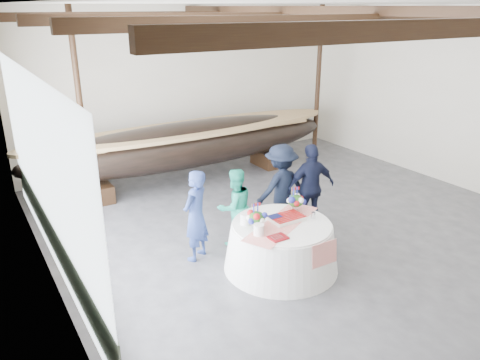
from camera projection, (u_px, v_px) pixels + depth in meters
floor at (320, 237)px, 9.61m from camera, size 10.00×12.00×0.01m
wall_back at (189, 87)px, 13.61m from camera, size 10.00×0.02×4.50m
wall_left at (49, 178)px, 6.36m from camera, size 0.02×12.00×4.50m
ceiling at (336, 3)px, 8.04m from camera, size 10.00×12.00×0.01m
pavilion_structure at (306, 31)px, 8.82m from camera, size 9.80×11.76×4.50m
open_bay at (44, 184)px, 7.33m from camera, size 0.03×7.00×3.20m
longboat_display at (190, 144)px, 12.32m from camera, size 8.67×1.73×1.63m
banquet_table at (281, 246)px, 8.34m from camera, size 2.05×2.05×0.88m
tabletop_items at (276, 214)px, 8.22m from camera, size 1.94×1.34×0.40m
guest_woman_blue at (196, 216)px, 8.52m from camera, size 0.76×0.69×1.73m
guest_woman_teal at (235, 207)px, 9.09m from camera, size 0.77×0.61×1.56m
guest_man_left at (281, 188)px, 9.68m from camera, size 1.22×0.74×1.85m
guest_man_right at (311, 187)px, 9.71m from camera, size 1.14×0.62×1.85m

